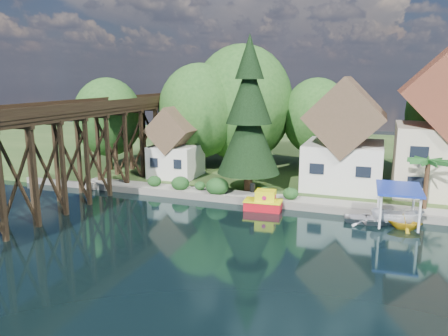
{
  "coord_description": "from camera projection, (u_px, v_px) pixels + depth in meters",
  "views": [
    {
      "loc": [
        10.26,
        -28.79,
        11.5
      ],
      "look_at": [
        -2.24,
        6.0,
        3.73
      ],
      "focal_mm": 35.0,
      "sensor_mm": 36.0,
      "label": 1
    }
  ],
  "objects": [
    {
      "name": "ground",
      "position": [
        225.0,
        235.0,
        32.28
      ],
      "size": [
        140.0,
        140.0,
        0.0
      ],
      "primitive_type": "plane",
      "color": "black",
      "rests_on": "ground"
    },
    {
      "name": "bank",
      "position": [
        303.0,
        155.0,
        63.54
      ],
      "size": [
        140.0,
        52.0,
        0.5
      ],
      "primitive_type": "cube",
      "color": "#29471C",
      "rests_on": "ground"
    },
    {
      "name": "seawall",
      "position": [
        299.0,
        207.0,
        38.26
      ],
      "size": [
        60.0,
        0.4,
        0.62
      ],
      "primitive_type": "cube",
      "color": "slate",
      "rests_on": "ground"
    },
    {
      "name": "promenade",
      "position": [
        324.0,
        202.0,
        38.75
      ],
      "size": [
        50.0,
        2.6,
        0.06
      ],
      "primitive_type": "cube",
      "color": "gray",
      "rests_on": "bank"
    },
    {
      "name": "trestle_bridge",
      "position": [
        84.0,
        143.0,
        41.23
      ],
      "size": [
        4.12,
        44.18,
        9.3
      ],
      "color": "black",
      "rests_on": "ground"
    },
    {
      "name": "house_left",
      "position": [
        345.0,
        141.0,
        43.64
      ],
      "size": [
        7.64,
        8.64,
        11.02
      ],
      "color": "silver",
      "rests_on": "bank"
    },
    {
      "name": "house_center",
      "position": [
        445.0,
        132.0,
        40.86
      ],
      "size": [
        8.65,
        9.18,
        13.89
      ],
      "color": "beige",
      "rests_on": "bank"
    },
    {
      "name": "shed",
      "position": [
        176.0,
        147.0,
        48.48
      ],
      "size": [
        5.09,
        5.4,
        7.85
      ],
      "color": "silver",
      "rests_on": "bank"
    },
    {
      "name": "bg_trees",
      "position": [
        295.0,
        114.0,
        50.02
      ],
      "size": [
        49.9,
        13.3,
        10.57
      ],
      "color": "#382314",
      "rests_on": "bank"
    },
    {
      "name": "shrubs",
      "position": [
        212.0,
        185.0,
        42.07
      ],
      "size": [
        15.76,
        2.47,
        1.7
      ],
      "color": "#163F17",
      "rests_on": "bank"
    },
    {
      "name": "conifer",
      "position": [
        249.0,
        118.0,
        41.36
      ],
      "size": [
        6.04,
        6.04,
        14.88
      ],
      "color": "#382314",
      "rests_on": "bank"
    },
    {
      "name": "palm_tree",
      "position": [
        428.0,
        163.0,
        36.08
      ],
      "size": [
        3.61,
        3.61,
        4.56
      ],
      "color": "#382314",
      "rests_on": "bank"
    },
    {
      "name": "tugboat",
      "position": [
        264.0,
        202.0,
        38.2
      ],
      "size": [
        3.4,
        2.02,
        2.38
      ],
      "color": "red",
      "rests_on": "ground"
    },
    {
      "name": "boat_white_a",
      "position": [
        369.0,
        218.0,
        34.85
      ],
      "size": [
        4.11,
        3.06,
        0.82
      ],
      "primitive_type": "imported",
      "rotation": [
        0.0,
        0.0,
        1.64
      ],
      "color": "silver",
      "rests_on": "ground"
    },
    {
      "name": "boat_canopy",
      "position": [
        397.0,
        209.0,
        34.06
      ],
      "size": [
        3.92,
        4.91,
        3.08
      ],
      "color": "white",
      "rests_on": "ground"
    },
    {
      "name": "boat_yellow",
      "position": [
        405.0,
        221.0,
        33.41
      ],
      "size": [
        2.57,
        2.25,
        1.3
      ],
      "primitive_type": "imported",
      "rotation": [
        0.0,
        0.0,
        1.62
      ],
      "color": "gold",
      "rests_on": "ground"
    }
  ]
}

